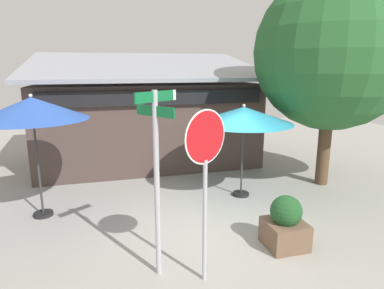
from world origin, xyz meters
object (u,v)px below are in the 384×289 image
Objects in this scene: patio_umbrella_teal_center at (244,116)px; shade_tree at (341,55)px; patio_umbrella_royal_blue_left at (32,109)px; stop_sign at (205,163)px; sidewalk_planter at (285,224)px; street_sign_post at (157,168)px.

patio_umbrella_teal_center is 3.31m from shade_tree.
stop_sign is at bearing -48.28° from patio_umbrella_royal_blue_left.
sidewalk_planter is at bearing 17.97° from stop_sign.
patio_umbrella_royal_blue_left reaches higher than patio_umbrella_teal_center.
shade_tree is at bearing 0.97° from patio_umbrella_royal_blue_left.
stop_sign is at bearing -27.92° from street_sign_post.
stop_sign is at bearing -162.03° from sidewalk_planter.
sidewalk_planter is (2.51, 0.22, -1.40)m from street_sign_post.
patio_umbrella_teal_center is 0.43× the size of shade_tree.
patio_umbrella_teal_center is 2.47× the size of sidewalk_planter.
patio_umbrella_royal_blue_left is 5.86m from sidewalk_planter.
street_sign_post is 3.77m from patio_umbrella_royal_blue_left.
patio_umbrella_royal_blue_left is at bearing 131.72° from stop_sign.
stop_sign is 2.71× the size of sidewalk_planter.
patio_umbrella_royal_blue_left reaches higher than stop_sign.
patio_umbrella_teal_center is (5.01, -0.04, -0.33)m from patio_umbrella_royal_blue_left.
patio_umbrella_royal_blue_left is 1.11× the size of patio_umbrella_teal_center.
patio_umbrella_royal_blue_left reaches higher than sidewalk_planter.
patio_umbrella_royal_blue_left is 5.02m from patio_umbrella_teal_center.
street_sign_post is 0.79m from stop_sign.
shade_tree is at bearing 34.69° from stop_sign.
patio_umbrella_teal_center is at bearing -176.61° from shade_tree.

